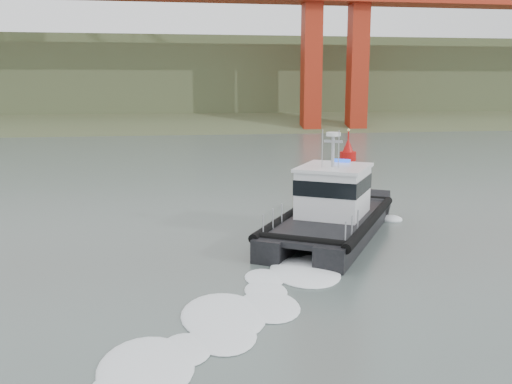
# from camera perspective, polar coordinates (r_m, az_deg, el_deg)

# --- Properties ---
(ground) EXTENTS (400.00, 400.00, 0.00)m
(ground) POSITION_cam_1_polar(r_m,az_deg,el_deg) (21.67, 8.32, -10.82)
(ground) COLOR #576761
(ground) RESTS_ON ground
(headlands) EXTENTS (500.00, 105.36, 27.12)m
(headlands) POSITION_cam_1_polar(r_m,az_deg,el_deg) (144.84, -6.63, 10.34)
(headlands) COLOR #3A4829
(headlands) RESTS_ON ground
(patrol_boat) EXTENTS (9.67, 12.22, 5.68)m
(patrol_boat) POSITION_cam_1_polar(r_m,az_deg,el_deg) (30.22, 7.54, -1.77)
(patrol_boat) COLOR black
(patrol_boat) RESTS_ON ground
(nav_buoy) EXTENTS (1.70, 1.70, 3.54)m
(nav_buoy) POSITION_cam_1_polar(r_m,az_deg,el_deg) (60.56, 9.18, 3.99)
(nav_buoy) COLOR #B50E0C
(nav_buoy) RESTS_ON ground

